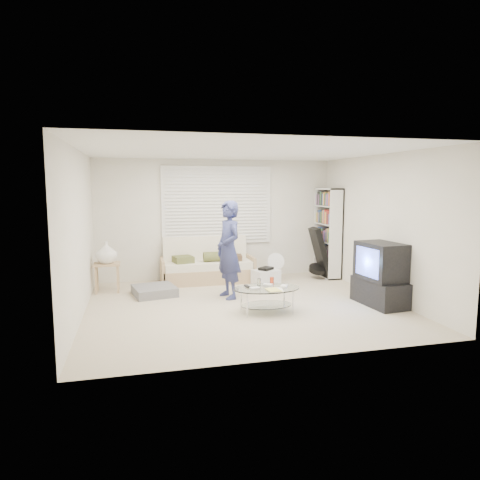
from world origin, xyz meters
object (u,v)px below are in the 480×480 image
object	(u,v)px
bookshelf	(327,233)
tv_unit	(380,275)
coffee_table	(267,292)
futon_sofa	(207,267)

from	to	relation	value
bookshelf	tv_unit	bearing A→B (deg)	-93.16
coffee_table	futon_sofa	bearing A→B (deg)	103.25
futon_sofa	tv_unit	world-z (taller)	tv_unit
bookshelf	tv_unit	distance (m)	2.32
futon_sofa	bookshelf	size ratio (longest dim) A/B	0.98
futon_sofa	coffee_table	distance (m)	2.38
tv_unit	coffee_table	distance (m)	1.94
futon_sofa	tv_unit	size ratio (longest dim) A/B	1.80
bookshelf	tv_unit	world-z (taller)	bookshelf
coffee_table	bookshelf	bearing A→B (deg)	47.15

